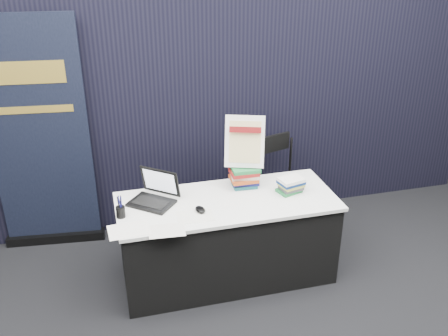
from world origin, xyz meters
TOP-DOWN VIEW (x-y plane):
  - floor at (0.00, 0.00)m, footprint 8.00×8.00m
  - wall_back at (0.00, 4.00)m, footprint 8.00×0.02m
  - drape_partition at (0.00, 1.60)m, footprint 6.00×0.08m
  - display_table at (0.00, 0.55)m, footprint 1.80×0.75m
  - laptop at (-0.61, 0.68)m, footprint 0.42×0.46m
  - mouse at (-0.25, 0.42)m, footprint 0.09×0.13m
  - brochure_left at (-0.82, 0.29)m, footprint 0.31×0.23m
  - brochure_mid at (-0.55, 0.22)m, footprint 0.28×0.21m
  - brochure_right at (-0.31, 0.36)m, footprint 0.28×0.21m
  - pen_cup at (-0.86, 0.50)m, footprint 0.07×0.07m
  - book_stack_tall at (0.21, 0.75)m, footprint 0.23×0.19m
  - book_stack_short at (0.55, 0.55)m, footprint 0.22×0.19m
  - info_sign at (0.21, 0.78)m, footprint 0.35×0.23m
  - pullup_banner at (-1.47, 1.49)m, footprint 0.92×0.20m
  - stacking_chair at (0.63, 1.09)m, footprint 0.55×0.56m

SIDE VIEW (x-z plane):
  - floor at x=0.00m, z-range 0.00..0.00m
  - display_table at x=0.00m, z-range 0.00..0.75m
  - stacking_chair at x=0.63m, z-range 0.06..1.03m
  - brochure_mid at x=-0.55m, z-range 0.75..0.75m
  - brochure_right at x=-0.31m, z-range 0.75..0.75m
  - brochure_left at x=-0.82m, z-range 0.75..0.75m
  - mouse at x=-0.25m, z-range 0.75..0.79m
  - pen_cup at x=-0.86m, z-range 0.75..0.84m
  - laptop at x=-0.61m, z-range 0.68..0.94m
  - book_stack_short at x=0.55m, z-range 0.75..0.89m
  - book_stack_tall at x=0.21m, z-range 0.75..0.93m
  - pullup_banner at x=-1.47m, z-range -0.12..2.04m
  - info_sign at x=0.21m, z-range 0.92..1.37m
  - drape_partition at x=0.00m, z-range 0.00..2.40m
  - wall_back at x=0.00m, z-range 0.00..3.50m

